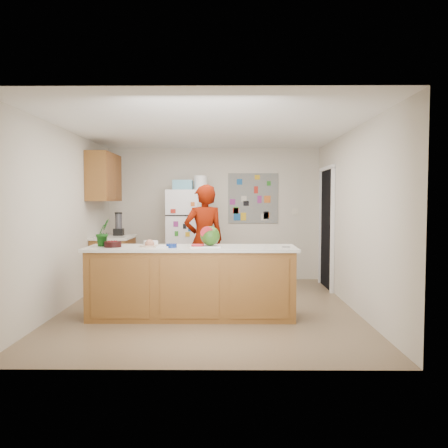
{
  "coord_description": "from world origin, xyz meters",
  "views": [
    {
      "loc": [
        0.26,
        -6.06,
        1.51
      ],
      "look_at": [
        0.21,
        0.2,
        1.17
      ],
      "focal_mm": 35.0,
      "sensor_mm": 36.0,
      "label": 1
    }
  ],
  "objects_px": {
    "person": "(204,240)",
    "cherry_bowl": "(113,244)",
    "watermelon": "(210,236)",
    "refrigerator": "(189,237)"
  },
  "relations": [
    {
      "from": "cherry_bowl",
      "to": "person",
      "type": "bearing_deg",
      "value": 51.92
    },
    {
      "from": "refrigerator",
      "to": "watermelon",
      "type": "xyz_separation_m",
      "value": [
        0.49,
        -2.36,
        0.21
      ]
    },
    {
      "from": "person",
      "to": "cherry_bowl",
      "type": "distance_m",
      "value": 1.76
    },
    {
      "from": "cherry_bowl",
      "to": "watermelon",
      "type": "bearing_deg",
      "value": 3.52
    },
    {
      "from": "person",
      "to": "watermelon",
      "type": "xyz_separation_m",
      "value": [
        0.15,
        -1.31,
        0.18
      ]
    },
    {
      "from": "refrigerator",
      "to": "watermelon",
      "type": "bearing_deg",
      "value": -78.33
    },
    {
      "from": "refrigerator",
      "to": "person",
      "type": "distance_m",
      "value": 1.11
    },
    {
      "from": "person",
      "to": "watermelon",
      "type": "bearing_deg",
      "value": 77.84
    },
    {
      "from": "person",
      "to": "cherry_bowl",
      "type": "bearing_deg",
      "value": 33.3
    },
    {
      "from": "refrigerator",
      "to": "watermelon",
      "type": "height_order",
      "value": "refrigerator"
    }
  ]
}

